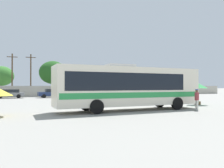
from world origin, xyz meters
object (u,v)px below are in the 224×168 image
object	(u,v)px
roadside_tree_left	(2,76)
parked_car_second_grey	(10,93)
attendant_by_bus_door	(197,98)
parked_car_rightmost_black	(92,92)
utility_pole_far	(12,74)
utility_pole_near	(31,74)
roadside_tree_midleft	(53,73)
coach_bus_cream_green	(129,86)
vendor_umbrella_secondary_green	(198,86)
parked_car_third_dark_blue	(52,93)

from	to	relation	value
roadside_tree_left	parked_car_second_grey	bearing A→B (deg)	-78.31
attendant_by_bus_door	parked_car_rightmost_black	size ratio (longest dim) A/B	0.39
utility_pole_far	roadside_tree_left	world-z (taller)	utility_pole_far
parked_car_rightmost_black	utility_pole_near	xyz separation A→B (m)	(-10.37, 5.53, 3.40)
roadside_tree_midleft	roadside_tree_left	bearing A→B (deg)	176.65
parked_car_second_grey	utility_pole_far	bearing A→B (deg)	88.33
coach_bus_cream_green	vendor_umbrella_secondary_green	distance (m)	9.41
vendor_umbrella_secondary_green	parked_car_second_grey	world-z (taller)	vendor_umbrella_secondary_green
parked_car_second_grey	utility_pole_far	size ratio (longest dim) A/B	0.57
parked_car_second_grey	roadside_tree_midleft	distance (m)	12.24
vendor_umbrella_secondary_green	utility_pole_near	world-z (taller)	utility_pole_near
attendant_by_bus_door	coach_bus_cream_green	bearing A→B (deg)	157.97
parked_car_second_grey	roadside_tree_midleft	xyz separation A→B (m)	(7.86, 8.46, 4.04)
parked_car_rightmost_black	roadside_tree_midleft	size ratio (longest dim) A/B	0.61
parked_car_second_grey	parked_car_rightmost_black	bearing A→B (deg)	-0.23
vendor_umbrella_secondary_green	attendant_by_bus_door	bearing A→B (deg)	-133.83
utility_pole_near	roadside_tree_midleft	distance (m)	5.44
roadside_tree_left	utility_pole_far	bearing A→B (deg)	-64.27
parked_car_third_dark_blue	roadside_tree_left	world-z (taller)	roadside_tree_left
utility_pole_near	utility_pole_far	size ratio (longest dim) A/B	1.02
parked_car_second_grey	roadside_tree_midleft	size ratio (longest dim) A/B	0.62
parked_car_second_grey	roadside_tree_left	bearing A→B (deg)	101.69
roadside_tree_midleft	vendor_umbrella_secondary_green	bearing A→B (deg)	-69.61
attendant_by_bus_door	roadside_tree_midleft	world-z (taller)	roadside_tree_midleft
parked_car_second_grey	parked_car_third_dark_blue	world-z (taller)	parked_car_third_dark_blue
coach_bus_cream_green	roadside_tree_left	xyz separation A→B (m)	(-11.61, 32.42, 1.95)
coach_bus_cream_green	utility_pole_near	distance (m)	29.64
parked_car_third_dark_blue	utility_pole_near	distance (m)	7.64
utility_pole_far	roadside_tree_midleft	world-z (taller)	utility_pole_far
parked_car_third_dark_blue	vendor_umbrella_secondary_green	bearing A→B (deg)	-59.09
parked_car_second_grey	parked_car_rightmost_black	xyz separation A→B (m)	(13.74, -0.06, 0.03)
attendant_by_bus_door	utility_pole_far	bearing A→B (deg)	115.95
parked_car_rightmost_black	roadside_tree_midleft	bearing A→B (deg)	124.59
attendant_by_bus_door	parked_car_second_grey	distance (m)	29.52
vendor_umbrella_secondary_green	utility_pole_far	world-z (taller)	utility_pole_far
parked_car_second_grey	parked_car_third_dark_blue	distance (m)	6.55
roadside_tree_left	roadside_tree_midleft	distance (m)	9.79
utility_pole_near	parked_car_rightmost_black	bearing A→B (deg)	-28.04
parked_car_rightmost_black	roadside_tree_midleft	xyz separation A→B (m)	(-5.87, 8.51, 4.01)
parked_car_rightmost_black	roadside_tree_left	bearing A→B (deg)	149.79
parked_car_second_grey	parked_car_rightmost_black	world-z (taller)	parked_car_rightmost_black
attendant_by_bus_door	vendor_umbrella_secondary_green	xyz separation A→B (m)	(4.02, 4.18, 0.99)
parked_car_second_grey	utility_pole_far	distance (m)	5.91
parked_car_third_dark_blue	roadside_tree_left	xyz separation A→B (m)	(-8.39, 9.62, 3.14)
attendant_by_bus_door	parked_car_rightmost_black	xyz separation A→B (m)	(-1.17, 25.43, -0.18)
attendant_by_bus_door	roadside_tree_left	bearing A→B (deg)	115.92
vendor_umbrella_secondary_green	roadside_tree_midleft	size ratio (longest dim) A/B	0.32
utility_pole_far	roadside_tree_midleft	xyz separation A→B (m)	(7.72, 3.60, 0.68)
utility_pole_far	vendor_umbrella_secondary_green	bearing A→B (deg)	-54.32
roadside_tree_midleft	parked_car_rightmost_black	bearing A→B (deg)	-55.41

